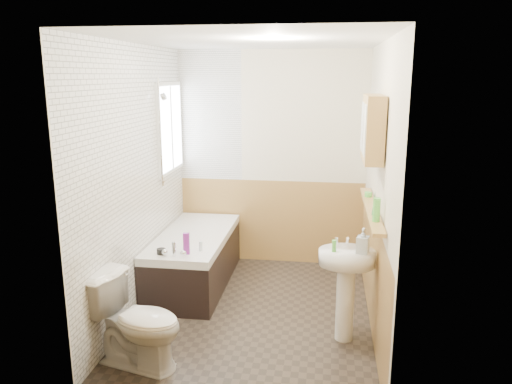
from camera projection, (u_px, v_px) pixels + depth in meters
floor at (254, 312)px, 4.78m from camera, size 2.80×2.80×0.00m
ceiling at (253, 41)px, 4.21m from camera, size 2.80×2.80×0.00m
wall_back at (271, 159)px, 5.85m from camera, size 2.20×0.02×2.50m
wall_front at (220, 233)px, 3.14m from camera, size 2.20×0.02×2.50m
wall_left at (136, 181)px, 4.65m from camera, size 0.02×2.80×2.50m
wall_right at (380, 189)px, 4.34m from camera, size 0.02×2.80×2.50m
wainscot_right at (372, 269)px, 4.52m from camera, size 0.01×2.80×1.00m
wainscot_front at (223, 339)px, 3.33m from camera, size 2.20×0.01×1.00m
wainscot_back at (271, 221)px, 6.00m from camera, size 2.20×0.01×1.00m
tile_cladding_left at (138, 181)px, 4.65m from camera, size 0.01×2.80×2.50m
tile_return_back at (210, 116)px, 5.82m from camera, size 0.75×0.01×1.50m
window at (171, 128)px, 5.47m from camera, size 0.03×0.79×0.99m
bathtub at (195, 258)px, 5.36m from camera, size 0.70×1.59×0.71m
shower_riser at (161, 123)px, 5.07m from camera, size 0.10×0.07×1.11m
toilet at (137, 322)px, 3.84m from camera, size 0.82×0.59×0.73m
sink at (346, 276)px, 4.18m from camera, size 0.47×0.38×0.91m
pine_shelf at (371, 209)px, 4.29m from camera, size 0.10×1.51×0.03m
medicine_cabinet at (373, 128)px, 4.10m from camera, size 0.15×0.60×0.54m
foam_can at (377, 210)px, 3.84m from camera, size 0.06×0.06×0.19m
green_bottle at (375, 203)px, 4.02m from camera, size 0.05×0.05×0.20m
black_jar at (368, 194)px, 4.64m from camera, size 0.08×0.08×0.04m
soap_bottle at (363, 247)px, 4.05m from camera, size 0.14×0.23×0.10m
clear_bottle at (334, 246)px, 4.08m from camera, size 0.05×0.05×0.10m
blue_gel at (186, 244)px, 4.68m from camera, size 0.06×0.04×0.21m
cream_jar at (161, 251)px, 4.69m from camera, size 0.10×0.10×0.05m
orange_bottle at (201, 246)px, 4.77m from camera, size 0.04×0.04×0.10m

